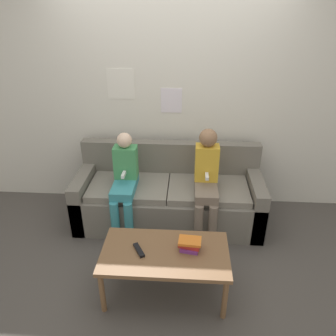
{
  "coord_description": "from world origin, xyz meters",
  "views": [
    {
      "loc": [
        0.19,
        -2.61,
        2.28
      ],
      "look_at": [
        0.0,
        0.36,
        0.73
      ],
      "focal_mm": 35.0,
      "sensor_mm": 36.0,
      "label": 1
    }
  ],
  "objects_px": {
    "tv_remote": "(139,250)",
    "person_left": "(125,180)",
    "coffee_table": "(165,256)",
    "couch": "(169,197)",
    "person_right": "(206,179)"
  },
  "relations": [
    {
      "from": "coffee_table",
      "to": "tv_remote",
      "type": "bearing_deg",
      "value": -177.66
    },
    {
      "from": "tv_remote",
      "to": "person_left",
      "type": "bearing_deg",
      "value": 78.08
    },
    {
      "from": "person_left",
      "to": "person_right",
      "type": "xyz_separation_m",
      "value": [
        0.85,
        0.01,
        0.04
      ]
    },
    {
      "from": "person_right",
      "to": "couch",
      "type": "bearing_deg",
      "value": 155.84
    },
    {
      "from": "couch",
      "to": "person_right",
      "type": "distance_m",
      "value": 0.56
    },
    {
      "from": "couch",
      "to": "tv_remote",
      "type": "height_order",
      "value": "couch"
    },
    {
      "from": "person_right",
      "to": "tv_remote",
      "type": "relative_size",
      "value": 6.78
    },
    {
      "from": "couch",
      "to": "tv_remote",
      "type": "distance_m",
      "value": 1.09
    },
    {
      "from": "coffee_table",
      "to": "tv_remote",
      "type": "height_order",
      "value": "tv_remote"
    },
    {
      "from": "couch",
      "to": "tv_remote",
      "type": "xyz_separation_m",
      "value": [
        -0.18,
        -1.06,
        0.16
      ]
    },
    {
      "from": "couch",
      "to": "person_left",
      "type": "distance_m",
      "value": 0.58
    },
    {
      "from": "person_right",
      "to": "tv_remote",
      "type": "height_order",
      "value": "person_right"
    },
    {
      "from": "person_left",
      "to": "tv_remote",
      "type": "height_order",
      "value": "person_left"
    },
    {
      "from": "couch",
      "to": "person_right",
      "type": "xyz_separation_m",
      "value": [
        0.4,
        -0.18,
        0.35
      ]
    },
    {
      "from": "tv_remote",
      "to": "coffee_table",
      "type": "bearing_deg",
      "value": -26.8
    }
  ]
}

